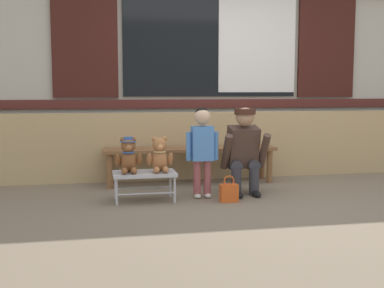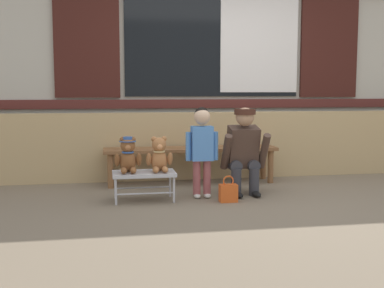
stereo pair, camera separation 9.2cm
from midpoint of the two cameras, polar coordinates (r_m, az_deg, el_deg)
ground_plane at (r=5.06m, az=6.48°, el=-6.64°), size 60.00×60.00×0.00m
brick_low_wall at (r=6.35m, az=2.66°, el=-0.09°), size 8.09×0.25×0.85m
shop_facade at (r=6.84m, az=1.70°, el=11.58°), size 8.25×0.26×3.50m
wooden_bench_long at (r=5.91m, az=-0.68°, el=-1.07°), size 2.10×0.40×0.44m
small_display_bench at (r=5.01m, az=-6.13°, el=-3.67°), size 0.64×0.36×0.30m
teddy_bear_with_hat at (r=4.97m, az=-8.00°, el=-1.37°), size 0.28×0.27×0.36m
teddy_bear_plain at (r=5.00m, az=-4.33°, el=-1.38°), size 0.28×0.26×0.36m
child_standing at (r=5.08m, az=0.69°, el=0.22°), size 0.35×0.18×0.96m
adult_crouching at (r=5.31m, az=5.65°, el=-0.76°), size 0.50×0.49×0.95m
handbag_on_ground at (r=4.98m, az=3.82°, el=-5.69°), size 0.18×0.11×0.27m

